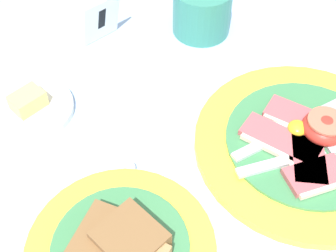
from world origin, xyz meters
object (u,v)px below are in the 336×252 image
Objects in this scene: number_card at (96,16)px; bread_plate at (123,250)px; sugar_cup at (202,9)px; butter_dish at (30,108)px; breakfast_plate at (305,143)px; teaspoon_by_saucer at (130,168)px.

bread_plate is at bearing -122.05° from number_card.
butter_dish is at bearing -177.63° from sugar_cup.
sugar_cup is (0.28, 0.25, 0.02)m from bread_plate.
breakfast_plate is 1.37× the size of bread_plate.
butter_dish is 1.50× the size of number_card.
number_card is at bearing -137.07° from teaspoon_by_saucer.
bread_plate is 1.07× the size of teaspoon_by_saucer.
bread_plate reaches higher than teaspoon_by_saucer.
butter_dish is 0.17m from number_card.
sugar_cup reaches higher than bread_plate.
breakfast_plate is at bearing -97.67° from sugar_cup.
breakfast_plate reaches higher than teaspoon_by_saucer.
number_card is at bearing 65.18° from bread_plate.
sugar_cup is 0.15m from number_card.
sugar_cup is 0.28m from teaspoon_by_saucer.
sugar_cup is at bearing -170.64° from teaspoon_by_saucer.
breakfast_plate is 0.25m from bread_plate.
butter_dish is at bearing 135.87° from breakfast_plate.
breakfast_plate is 3.61× the size of number_card.
butter_dish is (0.00, 0.24, -0.01)m from bread_plate.
teaspoon_by_saucer is (-0.19, 0.09, -0.01)m from breakfast_plate.
teaspoon_by_saucer is at bearing 55.39° from bread_plate.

